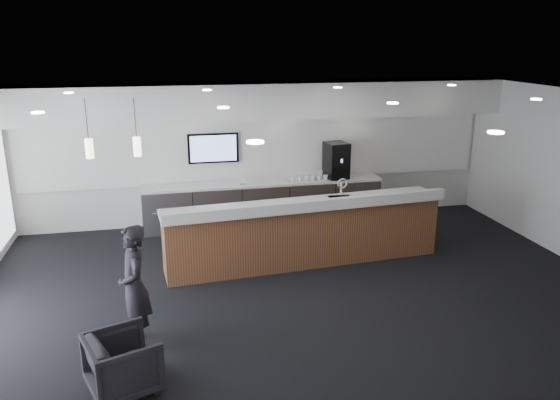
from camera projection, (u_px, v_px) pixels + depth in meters
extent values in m
plane|color=black|center=(308.00, 301.00, 8.31)|extent=(10.00, 10.00, 0.00)
cube|color=black|center=(311.00, 103.00, 7.45)|extent=(10.00, 8.00, 0.02)
cube|color=silver|center=(260.00, 152.00, 11.62)|extent=(10.00, 0.02, 3.00)
cube|color=white|center=(263.00, 100.00, 10.87)|extent=(10.00, 0.90, 0.70)
cube|color=white|center=(260.00, 148.00, 11.56)|extent=(9.80, 0.06, 1.40)
cube|color=gray|center=(264.00, 204.00, 11.59)|extent=(5.00, 0.60, 0.90)
cube|color=silver|center=(263.00, 183.00, 11.45)|extent=(5.06, 0.66, 0.05)
cylinder|color=silver|center=(168.00, 213.00, 10.87)|extent=(0.60, 0.02, 0.02)
cylinder|color=silver|center=(218.00, 210.00, 11.07)|extent=(0.60, 0.02, 0.02)
cylinder|color=silver|center=(266.00, 207.00, 11.28)|extent=(0.60, 0.02, 0.02)
cylinder|color=silver|center=(313.00, 203.00, 11.48)|extent=(0.60, 0.02, 0.02)
cylinder|color=silver|center=(358.00, 201.00, 11.68)|extent=(0.60, 0.02, 0.02)
cube|color=black|center=(213.00, 148.00, 11.29)|extent=(1.05, 0.07, 0.62)
cube|color=blue|center=(213.00, 148.00, 11.25)|extent=(0.95, 0.01, 0.54)
cylinder|color=#FFEFC6|center=(136.00, 153.00, 7.92)|extent=(0.12, 0.12, 0.30)
cylinder|color=#FFEFC6|center=(86.00, 155.00, 7.78)|extent=(0.12, 0.12, 0.30)
cube|color=brown|center=(304.00, 234.00, 9.60)|extent=(4.92, 1.10, 1.05)
cube|color=silver|center=(305.00, 204.00, 9.44)|extent=(5.01, 1.19, 0.06)
cube|color=silver|center=(313.00, 206.00, 9.07)|extent=(4.95, 0.55, 0.18)
cylinder|color=silver|center=(341.00, 190.00, 9.69)|extent=(0.04, 0.04, 0.28)
torus|color=silver|center=(342.00, 183.00, 9.59)|extent=(0.19, 0.05, 0.19)
cube|color=black|center=(336.00, 160.00, 11.64)|extent=(0.50, 0.55, 0.77)
cube|color=silver|center=(340.00, 180.00, 11.50)|extent=(0.27, 0.12, 0.02)
cube|color=silver|center=(243.00, 179.00, 11.21)|extent=(0.16, 0.05, 0.21)
cube|color=silver|center=(319.00, 175.00, 11.58)|extent=(0.16, 0.03, 0.21)
imported|color=black|center=(123.00, 363.00, 6.14)|extent=(0.96, 0.95, 0.69)
imported|color=black|center=(134.00, 287.00, 6.96)|extent=(0.49, 0.65, 1.63)
imported|color=white|center=(332.00, 177.00, 11.60)|extent=(0.11, 0.11, 0.10)
imported|color=white|center=(326.00, 177.00, 11.57)|extent=(0.15, 0.15, 0.10)
imported|color=white|center=(319.00, 178.00, 11.54)|extent=(0.13, 0.13, 0.10)
imported|color=white|center=(313.00, 178.00, 11.51)|extent=(0.14, 0.14, 0.10)
imported|color=white|center=(306.00, 178.00, 11.48)|extent=(0.15, 0.15, 0.10)
imported|color=white|center=(300.00, 179.00, 11.45)|extent=(0.11, 0.11, 0.10)
imported|color=white|center=(293.00, 179.00, 11.42)|extent=(0.15, 0.15, 0.10)
imported|color=white|center=(287.00, 180.00, 11.40)|extent=(0.12, 0.12, 0.10)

